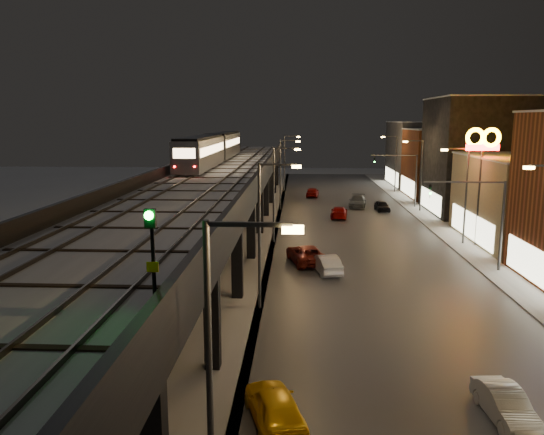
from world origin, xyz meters
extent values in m
plane|color=silver|center=(0.00, 0.00, 0.00)|extent=(220.00, 220.00, 0.00)
cube|color=#46474D|center=(7.50, 35.00, 0.03)|extent=(17.00, 120.00, 0.06)
cube|color=#9FA1A8|center=(17.50, 35.00, 0.07)|extent=(4.00, 120.00, 0.14)
cube|color=#9FA1A8|center=(-6.00, 35.00, 0.03)|extent=(11.00, 120.00, 0.06)
cube|color=black|center=(-6.00, 32.00, 5.80)|extent=(9.00, 100.00, 1.00)
cube|color=black|center=(-6.00, -5.00, 5.15)|extent=(8.00, 0.60, 0.50)
cube|color=black|center=(-9.70, 5.00, 2.65)|extent=(0.70, 0.70, 5.30)
cube|color=black|center=(-2.30, 5.00, 2.65)|extent=(0.70, 0.70, 5.30)
cube|color=black|center=(-6.00, 5.00, 5.15)|extent=(8.00, 0.60, 0.50)
cube|color=black|center=(-9.70, 15.00, 2.65)|extent=(0.70, 0.70, 5.30)
cube|color=black|center=(-2.30, 15.00, 2.65)|extent=(0.70, 0.70, 5.30)
cube|color=black|center=(-6.00, 15.00, 5.15)|extent=(8.00, 0.60, 0.50)
cube|color=black|center=(-9.70, 25.00, 2.65)|extent=(0.70, 0.70, 5.30)
cube|color=black|center=(-2.30, 25.00, 2.65)|extent=(0.70, 0.70, 5.30)
cube|color=black|center=(-6.00, 25.00, 5.15)|extent=(8.00, 0.60, 0.50)
cube|color=black|center=(-9.70, 35.00, 2.65)|extent=(0.70, 0.70, 5.30)
cube|color=black|center=(-2.30, 35.00, 2.65)|extent=(0.70, 0.70, 5.30)
cube|color=black|center=(-6.00, 35.00, 5.15)|extent=(8.00, 0.60, 0.50)
cube|color=black|center=(-9.70, 45.00, 2.65)|extent=(0.70, 0.70, 5.30)
cube|color=black|center=(-2.30, 45.00, 2.65)|extent=(0.70, 0.70, 5.30)
cube|color=black|center=(-6.00, 45.00, 5.15)|extent=(8.00, 0.60, 0.50)
cube|color=black|center=(-9.70, 55.00, 2.65)|extent=(0.70, 0.70, 5.30)
cube|color=black|center=(-2.30, 55.00, 2.65)|extent=(0.70, 0.70, 5.30)
cube|color=black|center=(-6.00, 55.00, 5.15)|extent=(8.00, 0.60, 0.50)
cube|color=black|center=(-9.70, 65.00, 2.65)|extent=(0.70, 0.70, 5.30)
cube|color=black|center=(-2.30, 65.00, 2.65)|extent=(0.70, 0.70, 5.30)
cube|color=black|center=(-6.00, 65.00, 5.15)|extent=(8.00, 0.60, 0.50)
cube|color=black|center=(-9.70, 75.00, 2.65)|extent=(0.70, 0.70, 5.30)
cube|color=black|center=(-2.30, 75.00, 2.65)|extent=(0.70, 0.70, 5.30)
cube|color=black|center=(-6.00, 75.00, 5.15)|extent=(8.00, 0.60, 0.50)
cube|color=#B2B7C1|center=(-6.00, 32.00, 6.38)|extent=(8.40, 100.00, 0.16)
cube|color=#332D28|center=(-9.22, 32.00, 6.54)|extent=(0.08, 98.00, 0.16)
cube|color=#332D28|center=(-7.78, 32.00, 6.54)|extent=(0.08, 98.00, 0.16)
cube|color=#332D28|center=(-4.72, 32.00, 6.54)|extent=(0.08, 98.00, 0.16)
cube|color=#332D28|center=(-3.28, 32.00, 6.54)|extent=(0.08, 98.00, 0.16)
cube|color=black|center=(-6.00, 2.00, 6.49)|extent=(7.80, 0.24, 0.06)
cube|color=black|center=(-6.00, 18.00, 6.49)|extent=(7.80, 0.24, 0.06)
cube|color=black|center=(-6.00, 34.00, 6.49)|extent=(7.80, 0.24, 0.06)
cube|color=black|center=(-6.00, 50.00, 6.49)|extent=(7.80, 0.24, 0.06)
cube|color=black|center=(-6.00, 66.00, 6.49)|extent=(7.80, 0.24, 0.06)
cube|color=black|center=(-1.65, 32.00, 6.85)|extent=(0.30, 100.00, 1.10)
cube|color=black|center=(-10.35, 32.00, 6.85)|extent=(0.30, 100.00, 1.10)
cube|color=#FFFACC|center=(17.95, 18.00, 1.60)|extent=(0.10, 9.60, 2.40)
cube|color=#837457|center=(24.00, 32.00, 4.00)|extent=(12.00, 15.00, 8.00)
cube|color=#FFFACC|center=(17.95, 32.00, 1.60)|extent=(0.10, 12.00, 2.40)
cube|color=#B2B7C1|center=(24.00, 32.00, 8.08)|extent=(12.20, 15.20, 0.16)
cube|color=black|center=(24.00, 48.00, 7.00)|extent=(12.00, 13.00, 14.00)
cube|color=#FFFACC|center=(17.95, 48.00, 1.60)|extent=(0.10, 10.40, 2.40)
cube|color=#B2B7C1|center=(24.00, 48.00, 14.08)|extent=(12.20, 13.20, 0.16)
cube|color=brown|center=(24.00, 62.00, 5.00)|extent=(12.00, 12.00, 10.00)
cube|color=#FFFACC|center=(17.95, 62.00, 1.60)|extent=(0.10, 9.60, 2.40)
cube|color=#B2B7C1|center=(24.00, 62.00, 10.08)|extent=(12.20, 12.20, 0.16)
cube|color=#3D3D41|center=(24.00, 76.00, 5.50)|extent=(12.00, 16.00, 11.00)
cube|color=#FFFACC|center=(17.95, 76.00, 1.60)|extent=(0.10, 12.80, 2.40)
cube|color=#B2B7C1|center=(24.00, 76.00, 11.08)|extent=(12.20, 16.20, 0.16)
cylinder|color=#38383A|center=(-0.70, -5.00, 4.50)|extent=(0.18, 0.18, 9.00)
cube|color=#38383A|center=(0.40, -5.00, 8.90)|extent=(2.20, 0.12, 0.12)
cube|color=#F2BB56|center=(1.50, -5.00, 8.78)|extent=(0.55, 0.28, 0.18)
cylinder|color=#38383A|center=(-0.70, 13.00, 4.50)|extent=(0.18, 0.18, 9.00)
cube|color=#38383A|center=(0.40, 13.00, 8.90)|extent=(2.20, 0.12, 0.12)
cube|color=#F2BB56|center=(1.50, 13.00, 8.78)|extent=(0.55, 0.28, 0.18)
cube|color=#F2BB56|center=(14.80, 13.00, 8.78)|extent=(0.55, 0.28, 0.18)
cylinder|color=#38383A|center=(-0.70, 31.00, 4.50)|extent=(0.18, 0.18, 9.00)
cube|color=#38383A|center=(0.40, 31.00, 8.90)|extent=(2.20, 0.12, 0.12)
cube|color=#F2BB56|center=(1.50, 31.00, 8.78)|extent=(0.55, 0.28, 0.18)
cylinder|color=#38383A|center=(17.00, 31.00, 4.50)|extent=(0.18, 0.18, 9.00)
cube|color=#38383A|center=(15.90, 31.00, 8.90)|extent=(2.20, 0.12, 0.12)
cube|color=#F2BB56|center=(14.80, 31.00, 8.78)|extent=(0.55, 0.28, 0.18)
cylinder|color=#38383A|center=(-0.70, 49.00, 4.50)|extent=(0.18, 0.18, 9.00)
cube|color=#38383A|center=(0.40, 49.00, 8.90)|extent=(2.20, 0.12, 0.12)
cube|color=#F2BB56|center=(1.50, 49.00, 8.78)|extent=(0.55, 0.28, 0.18)
cylinder|color=#38383A|center=(17.00, 49.00, 4.50)|extent=(0.18, 0.18, 9.00)
cube|color=#38383A|center=(15.90, 49.00, 8.90)|extent=(2.20, 0.12, 0.12)
cube|color=#F2BB56|center=(14.80, 49.00, 8.78)|extent=(0.55, 0.28, 0.18)
cylinder|color=#38383A|center=(-0.70, 67.00, 4.50)|extent=(0.18, 0.18, 9.00)
cube|color=#38383A|center=(0.40, 67.00, 8.90)|extent=(2.20, 0.12, 0.12)
cube|color=#F2BB56|center=(1.50, 67.00, 8.78)|extent=(0.55, 0.28, 0.18)
cylinder|color=#38383A|center=(17.00, 67.00, 4.50)|extent=(0.18, 0.18, 9.00)
cube|color=#38383A|center=(15.90, 67.00, 8.90)|extent=(2.20, 0.12, 0.12)
cube|color=#F2BB56|center=(14.80, 67.00, 8.78)|extent=(0.55, 0.28, 0.18)
cylinder|color=#38383A|center=(17.00, 22.00, 3.50)|extent=(0.20, 0.20, 7.00)
cube|color=#38383A|center=(14.00, 22.00, 6.90)|extent=(6.00, 0.12, 0.12)
imported|color=black|center=(11.50, 22.00, 6.40)|extent=(0.20, 0.16, 1.00)
sphere|color=#0CFF26|center=(11.50, 21.85, 6.15)|extent=(0.18, 0.18, 0.18)
cylinder|color=#38383A|center=(17.00, 52.00, 3.50)|extent=(0.20, 0.20, 7.00)
cube|color=#38383A|center=(14.00, 52.00, 6.90)|extent=(6.00, 0.12, 0.12)
imported|color=black|center=(11.50, 52.00, 6.40)|extent=(0.20, 0.16, 1.00)
sphere|color=#0CFF26|center=(11.50, 51.85, 6.15)|extent=(0.18, 0.18, 0.18)
cube|color=gray|center=(-8.50, 36.36, 8.11)|extent=(2.61, 15.75, 2.97)
cube|color=black|center=(-8.50, 36.36, 9.70)|extent=(2.34, 15.30, 0.23)
cube|color=#FFD192|center=(-9.82, 36.36, 8.51)|extent=(0.05, 14.40, 0.81)
cube|color=#FFD192|center=(-7.18, 36.36, 8.51)|extent=(0.05, 14.40, 0.81)
cube|color=gray|center=(-8.50, 53.37, 8.11)|extent=(2.61, 15.75, 2.97)
cube|color=black|center=(-8.50, 53.37, 9.70)|extent=(2.34, 15.30, 0.23)
cube|color=#FFD192|center=(-9.82, 53.37, 8.51)|extent=(0.05, 14.40, 0.81)
cube|color=#FFD192|center=(-7.18, 53.37, 8.51)|extent=(0.05, 14.40, 0.81)
cube|color=#FFD192|center=(-8.50, 28.47, 8.56)|extent=(1.98, 0.05, 0.90)
sphere|color=#FF0C0C|center=(-9.40, 28.45, 7.39)|extent=(0.18, 0.18, 0.18)
sphere|color=#FF0C0C|center=(-7.60, 28.45, 7.39)|extent=(0.18, 0.18, 0.18)
cylinder|color=black|center=(-2.10, -4.95, 7.94)|extent=(0.11, 0.11, 2.65)
cube|color=black|center=(-2.10, -5.07, 9.05)|extent=(0.28, 0.16, 0.49)
sphere|color=#0CFF26|center=(-2.10, -5.19, 9.14)|extent=(0.23, 0.23, 0.23)
cube|color=#F6CE00|center=(-2.10, -5.05, 7.77)|extent=(0.31, 0.04, 0.26)
imported|color=yellow|center=(0.81, 0.39, 0.74)|extent=(2.91, 4.66, 1.48)
imported|color=silver|center=(3.76, 20.94, 0.71)|extent=(2.42, 4.53, 1.42)
imported|color=maroon|center=(2.30, 23.57, 0.74)|extent=(3.68, 5.75, 1.48)
imported|color=#920806|center=(6.41, 43.84, 0.66)|extent=(2.35, 4.75, 1.33)
imported|color=#770806|center=(3.71, 61.13, 0.72)|extent=(2.15, 4.40, 1.45)
imported|color=#9A9DA3|center=(9.67, 1.13, 0.63)|extent=(1.62, 3.89, 1.25)
imported|color=#4F555C|center=(9.45, 51.87, 0.76)|extent=(2.91, 5.50, 1.52)
imported|color=black|center=(12.23, 48.93, 0.65)|extent=(1.76, 3.89, 1.30)
cylinder|color=#38383A|center=(18.00, 30.44, 4.36)|extent=(0.24, 0.24, 8.71)
cube|color=#FF0C0C|center=(18.00, 30.44, 9.04)|extent=(3.05, 0.25, 0.54)
torus|color=#FFB303|center=(17.29, 30.44, 9.91)|extent=(1.80, 0.61, 1.76)
torus|color=#FFB303|center=(18.71, 30.44, 9.91)|extent=(1.80, 0.61, 1.76)
camera|label=1|loc=(1.64, -18.02, 11.50)|focal=35.00mm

